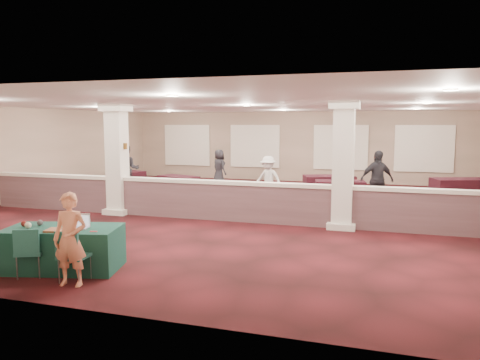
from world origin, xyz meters
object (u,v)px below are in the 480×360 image
(far_table_front_right, at_px, (340,190))
(woman, at_px, (70,239))
(attendee_d, at_px, (219,168))
(near_table, at_px, (63,248))
(conf_chair_main, at_px, (71,252))
(far_table_back_center, at_px, (329,185))
(attendee_a, at_px, (127,170))
(attendee_b, at_px, (268,179))
(conf_chair_side, at_px, (29,248))
(far_table_back_right, at_px, (461,190))
(far_table_front_left, at_px, (179,184))
(attendee_c, at_px, (377,180))
(far_table_back_left, at_px, (126,179))
(far_table_front_center, at_px, (266,197))

(far_table_front_right, bearing_deg, woman, -107.97)
(woman, xyz_separation_m, attendee_d, (-2.04, 12.52, 0.01))
(near_table, xyz_separation_m, conf_chair_main, (0.63, -0.58, 0.14))
(near_table, bearing_deg, far_table_back_center, 57.27)
(attendee_a, xyz_separation_m, attendee_b, (5.41, 0.16, -0.17))
(conf_chair_side, xyz_separation_m, far_table_back_right, (8.25, 11.27, -0.13))
(attendee_a, height_order, attendee_b, attendee_a)
(far_table_front_left, distance_m, attendee_b, 3.95)
(near_table, bearing_deg, attendee_c, 42.41)
(far_table_back_right, bearing_deg, attendee_b, -161.57)
(far_table_front_right, bearing_deg, conf_chair_main, -108.49)
(far_table_back_left, xyz_separation_m, far_table_back_center, (8.50, 0.15, 0.03))
(far_table_front_center, relative_size, attendee_b, 1.10)
(far_table_back_right, bearing_deg, far_table_front_left, -173.30)
(conf_chair_main, distance_m, attendee_b, 9.22)
(far_table_back_left, bearing_deg, conf_chair_side, -66.46)
(conf_chair_main, xyz_separation_m, far_table_front_center, (1.30, 7.81, -0.18))
(far_table_front_center, relative_size, far_table_front_right, 1.02)
(far_table_back_right, relative_size, attendee_a, 1.00)
(conf_chair_main, distance_m, conf_chair_side, 0.87)
(conf_chair_side, bearing_deg, attendee_a, 85.98)
(attendee_b, height_order, attendee_d, attendee_d)
(far_table_back_center, bearing_deg, woman, -104.09)
(far_table_front_center, distance_m, attendee_a, 5.84)
(woman, distance_m, attendee_d, 12.69)
(far_table_back_left, xyz_separation_m, attendee_c, (10.26, -2.34, 0.58))
(far_table_front_right, xyz_separation_m, attendee_b, (-2.35, -0.92, 0.43))
(far_table_back_left, distance_m, attendee_d, 3.98)
(attendee_a, relative_size, attendee_d, 1.21)
(far_table_back_center, height_order, far_table_back_right, far_table_back_right)
(conf_chair_main, bearing_deg, near_table, 133.66)
(far_table_back_center, height_order, attendee_a, attendee_a)
(far_table_front_left, bearing_deg, conf_chair_side, -79.22)
(attendee_b, bearing_deg, far_table_back_right, 30.19)
(far_table_back_left, distance_m, attendee_b, 6.90)
(near_table, bearing_deg, attendee_b, 64.81)
(attendee_c, bearing_deg, far_table_front_right, 102.50)
(woman, xyz_separation_m, far_table_back_left, (-5.70, 11.03, -0.43))
(woman, bearing_deg, far_table_back_right, 47.59)
(attendee_b, bearing_deg, far_table_front_center, -66.65)
(far_table_front_right, bearing_deg, attendee_a, -172.04)
(far_table_back_right, bearing_deg, attendee_a, -169.03)
(woman, distance_m, far_table_front_right, 10.72)
(conf_chair_main, bearing_deg, far_table_back_right, 53.40)
(far_table_front_left, bearing_deg, far_table_back_left, 163.52)
(conf_chair_side, bearing_deg, far_table_back_right, 28.43)
(far_table_front_right, relative_size, attendee_a, 0.89)
(near_table, xyz_separation_m, far_table_back_center, (3.50, 10.49, -0.02))
(attendee_b, height_order, attendee_c, attendee_c)
(conf_chair_main, distance_m, far_table_front_center, 7.92)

